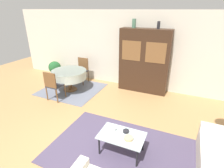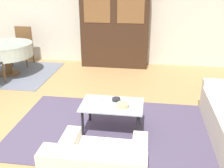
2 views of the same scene
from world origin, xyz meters
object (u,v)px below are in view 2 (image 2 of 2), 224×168
Objects in this scene: dining_chair_far at (22,43)px; bowl_small at (116,99)px; dining_table at (6,50)px; bowl at (123,105)px; display_cabinet at (115,24)px; cup at (99,99)px; coffee_table at (112,107)px.

dining_chair_far is 7.75× the size of bowl_small.
bowl is at bearing -35.94° from dining_table.
bowl_small is at bearing -81.83° from display_cabinet.
coffee_table is at bearing -18.98° from cup.
dining_table is 3.41m from bowl_small.
dining_table reaches higher than cup.
bowl is at bearing -57.21° from bowl_small.
dining_chair_far is 3.81m from cup.
cup is (2.56, -2.00, -0.12)m from dining_table.
display_cabinet is at bearing 98.17° from bowl_small.
bowl_small is at bearing 70.18° from coffee_table.
display_cabinet is 23.50× the size of cup.
bowl is (2.92, -2.94, -0.09)m from dining_chair_far.
bowl_small is at bearing -34.63° from dining_table.
dining_table is 0.82m from dining_chair_far.
bowl is 0.22m from bowl_small.
display_cabinet reaches higher than dining_table.
dining_chair_far is (0.00, 0.82, -0.04)m from dining_table.
coffee_table is 5.08× the size of bowl.
cup reaches higher than bowl.
dining_table is 9.73× the size of bowl_small.
display_cabinet reaches higher than bowl_small.
coffee_table is 9.83× the size of cup.
coffee_table is at bearing -36.76° from dining_table.
bowl_small is (2.81, -2.76, -0.10)m from dining_chair_far.
dining_chair_far is 3.94m from bowl_small.
display_cabinet reaches higher than cup.
dining_chair_far is at bearing 135.48° from bowl_small.
bowl is at bearing 134.82° from dining_chair_far.
display_cabinet is at bearing 99.77° from bowl.
bowl is at bearing -80.23° from display_cabinet.
dining_chair_far reaches higher than coffee_table.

